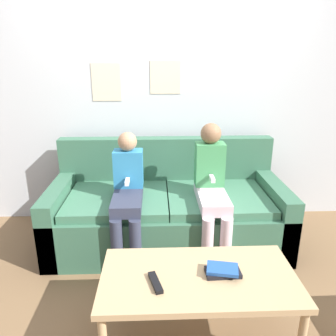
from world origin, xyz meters
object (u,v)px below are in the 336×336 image
(coffee_table, at_px, (199,282))
(tv_remote, at_px, (155,282))
(person_left, at_px, (128,192))
(couch, at_px, (167,211))
(person_right, at_px, (212,186))

(coffee_table, bearing_deg, tv_remote, -164.28)
(coffee_table, distance_m, person_left, 1.03)
(couch, relative_size, coffee_table, 1.84)
(person_left, xyz_separation_m, tv_remote, (0.22, -0.98, -0.12))
(couch, bearing_deg, person_left, -145.01)
(couch, relative_size, tv_remote, 11.56)
(coffee_table, height_order, tv_remote, tv_remote)
(person_left, relative_size, tv_remote, 5.90)
(person_left, height_order, tv_remote, person_left)
(person_right, bearing_deg, coffee_table, -103.33)
(person_left, bearing_deg, tv_remote, -77.26)
(coffee_table, relative_size, person_right, 1.00)
(coffee_table, height_order, person_left, person_left)
(person_right, bearing_deg, tv_remote, -114.98)
(person_right, bearing_deg, couch, 148.42)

